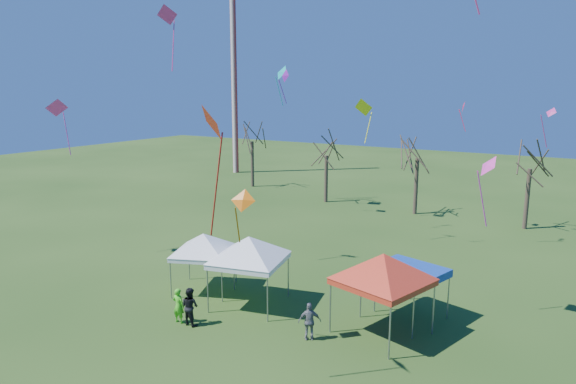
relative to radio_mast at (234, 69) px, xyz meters
name	(u,v)px	position (x,y,z in m)	size (l,w,h in m)	color
ground	(287,343)	(28.00, -34.00, -12.50)	(140.00, 140.00, 0.00)	#244315
radio_mast	(234,69)	(0.00, 0.00, 0.00)	(0.70, 0.70, 25.00)	silver
tree_0	(252,125)	(7.15, -6.62, -6.01)	(3.83, 3.83, 8.44)	#3D2D21
tree_1	(327,139)	(17.23, -9.35, -6.71)	(3.42, 3.42, 7.54)	#3D2D21
tree_2	(418,138)	(25.63, -9.62, -6.21)	(3.71, 3.71, 8.18)	#3D2D21
tree_3	(532,147)	(34.03, -9.96, -6.42)	(3.59, 3.59, 7.91)	#3D2D21
tent_white_west	(203,237)	(21.47, -31.35, -9.69)	(3.66, 3.66, 3.48)	gray
tent_white_mid	(249,241)	(24.49, -31.64, -9.34)	(4.33, 4.33, 3.91)	gray
tent_red	(384,259)	(30.96, -31.19, -9.21)	(4.44, 4.44, 4.07)	gray
tent_blue	(405,273)	(31.30, -29.25, -10.36)	(3.65, 3.65, 2.32)	gray
person_green	(179,306)	(22.93, -34.85, -11.71)	(0.58, 0.38, 1.59)	#4BDB23
person_dark	(190,306)	(23.50, -34.73, -11.65)	(0.82, 0.64, 1.69)	black
person_grey	(310,321)	(28.65, -33.25, -11.69)	(0.94, 0.39, 1.61)	slate
kite_14	(57,108)	(10.74, -31.47, -3.43)	(1.26, 1.51, 3.35)	#F737A8
kite_17	(488,167)	(34.11, -27.56, -5.59)	(1.19, 1.27, 3.22)	#F235B6
kite_11	(364,107)	(24.88, -19.25, -3.51)	(1.42, 0.93, 2.90)	#D5E317
kite_13	(285,76)	(16.77, -15.78, -1.38)	(1.04, 0.86, 2.66)	#7B16A0
kite_8	(168,15)	(17.90, -29.47, 1.47)	(1.36, 1.06, 3.47)	#D22E8C
kite_19	(463,107)	(29.68, -12.84, -3.60)	(0.57, 0.84, 2.19)	#EB1640
kite_22	(550,114)	(35.04, -10.35, -4.01)	(1.14, 1.10, 2.88)	#D62F8E
kite_5	(213,123)	(27.56, -37.75, -3.41)	(1.48, 1.34, 4.24)	red
kite_2	(281,73)	(14.99, -13.42, -1.01)	(1.60, 1.36, 3.39)	#0BAEAA
kite_1	(243,201)	(26.64, -34.99, -6.53)	(1.13, 0.91, 2.18)	orange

